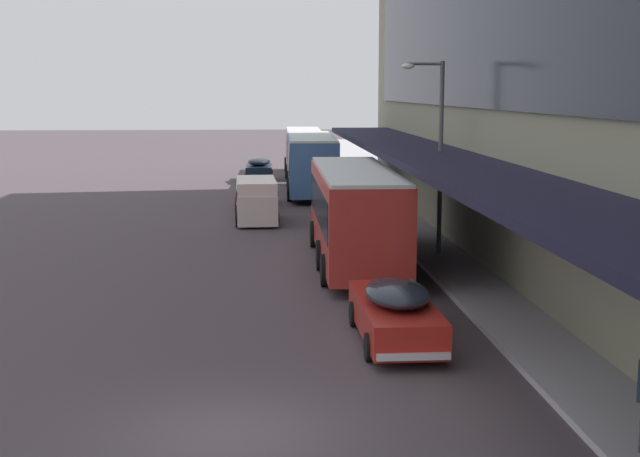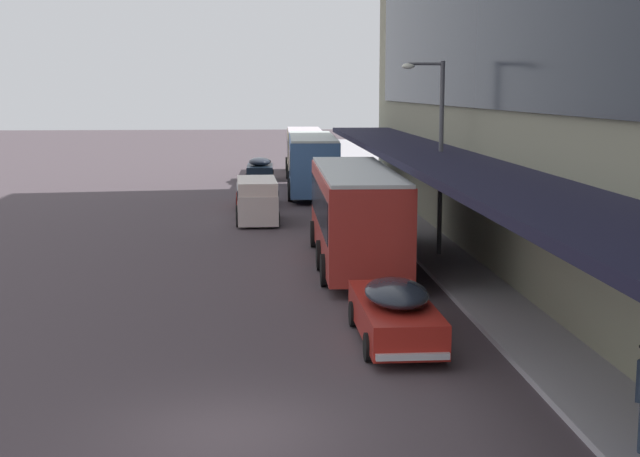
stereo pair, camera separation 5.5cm
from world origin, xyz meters
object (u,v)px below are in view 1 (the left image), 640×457
(sedan_trailing_mid, at_px, (254,192))
(street_lamp, at_px, (436,143))
(transit_bus_kerbside_rear, at_px, (311,161))
(sedan_lead_near, at_px, (395,311))
(sedan_trailing_near, at_px, (259,169))
(vw_van, at_px, (256,198))
(transit_bus_kerbside_front, at_px, (355,210))
(transit_bus_kerbside_far, at_px, (304,149))

(sedan_trailing_mid, distance_m, street_lamp, 16.61)
(transit_bus_kerbside_rear, xyz_separation_m, sedan_lead_near, (0.08, -30.62, -1.16))
(sedan_trailing_near, height_order, street_lamp, street_lamp)
(sedan_trailing_mid, bearing_deg, transit_bus_kerbside_rear, 57.69)
(vw_van, bearing_deg, transit_bus_kerbside_front, -71.83)
(transit_bus_kerbside_front, bearing_deg, sedan_trailing_mid, 102.19)
(transit_bus_kerbside_rear, distance_m, sedan_lead_near, 30.64)
(sedan_trailing_near, xyz_separation_m, sedan_trailing_mid, (-0.30, -12.50, -0.05))
(transit_bus_kerbside_far, xyz_separation_m, vw_van, (-3.37, -22.60, -0.73))
(transit_bus_kerbside_rear, relative_size, transit_bus_kerbside_far, 1.20)
(sedan_trailing_mid, relative_size, street_lamp, 0.69)
(transit_bus_kerbside_rear, xyz_separation_m, vw_van, (-3.18, -10.91, -0.82))
(sedan_trailing_near, xyz_separation_m, street_lamp, (6.08, -27.46, 3.32))
(transit_bus_kerbside_rear, bearing_deg, sedan_trailing_mid, -122.31)
(transit_bus_kerbside_front, height_order, street_lamp, street_lamp)
(sedan_trailing_near, height_order, vw_van, vw_van)
(street_lamp, bearing_deg, sedan_lead_near, -106.13)
(street_lamp, bearing_deg, sedan_trailing_near, 102.49)
(transit_bus_kerbside_rear, relative_size, sedan_trailing_near, 2.69)
(street_lamp, bearing_deg, transit_bus_kerbside_far, 95.24)
(sedan_trailing_near, relative_size, sedan_lead_near, 0.85)
(sedan_lead_near, height_order, vw_van, vw_van)
(transit_bus_kerbside_rear, height_order, vw_van, transit_bus_kerbside_rear)
(transit_bus_kerbside_front, distance_m, transit_bus_kerbside_far, 32.82)
(sedan_lead_near, height_order, street_lamp, street_lamp)
(transit_bus_kerbside_far, relative_size, vw_van, 2.08)
(sedan_trailing_mid, bearing_deg, transit_bus_kerbside_front, -77.81)
(transit_bus_kerbside_far, relative_size, sedan_lead_near, 1.91)
(sedan_lead_near, bearing_deg, street_lamp, 73.87)
(transit_bus_kerbside_far, relative_size, street_lamp, 1.41)
(transit_bus_kerbside_rear, xyz_separation_m, street_lamp, (3.11, -20.13, 2.18))
(sedan_trailing_mid, distance_m, sedan_lead_near, 25.67)
(transit_bus_kerbside_far, distance_m, sedan_lead_near, 42.32)
(transit_bus_kerbside_front, xyz_separation_m, street_lamp, (2.94, 1.00, 2.21))
(sedan_trailing_mid, distance_m, vw_van, 5.75)
(sedan_trailing_mid, height_order, sedan_lead_near, sedan_lead_near)
(transit_bus_kerbside_front, height_order, sedan_lead_near, transit_bus_kerbside_front)
(transit_bus_kerbside_far, relative_size, sedan_trailing_mid, 2.03)
(sedan_trailing_near, bearing_deg, street_lamp, -77.51)
(transit_bus_kerbside_front, distance_m, sedan_lead_near, 9.56)
(transit_bus_kerbside_far, distance_m, vw_van, 22.86)
(sedan_trailing_near, relative_size, street_lamp, 0.63)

